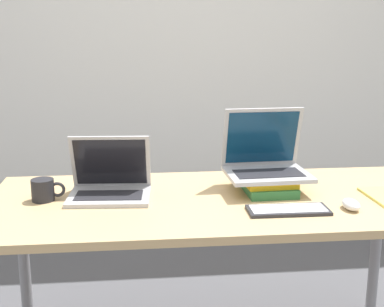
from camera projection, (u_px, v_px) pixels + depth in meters
wall_back at (183, 31)px, 3.35m from camera, size 8.00×0.05×2.70m
desk at (217, 215)px, 2.08m from camera, size 1.76×0.77×0.74m
laptop_left at (110, 185)px, 2.07m from camera, size 0.33×0.26×0.24m
book_stack at (267, 183)px, 2.15m from camera, size 0.21×0.27×0.06m
laptop_on_books at (265, 162)px, 2.15m from camera, size 0.34×0.28×0.27m
wireless_keyboard at (288, 210)px, 1.91m from camera, size 0.29×0.12×0.01m
mouse at (351, 204)px, 1.93m from camera, size 0.06×0.10×0.04m
mug at (44, 190)px, 2.02m from camera, size 0.13×0.09×0.08m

